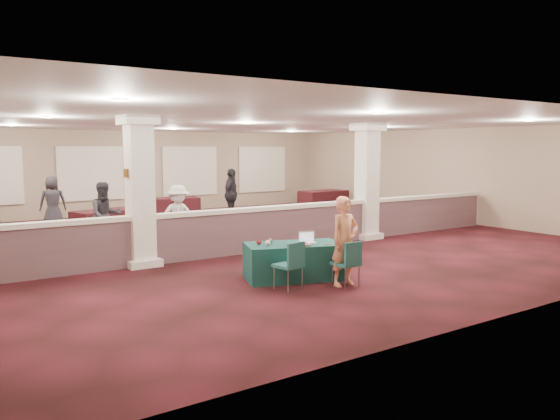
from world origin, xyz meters
TOP-DOWN VIEW (x-y plane):
  - ground at (0.00, 0.00)m, footprint 16.00×16.00m
  - wall_back at (0.00, 8.00)m, footprint 16.00×0.04m
  - wall_front at (0.00, -8.00)m, footprint 16.00×0.04m
  - wall_right at (8.00, 0.00)m, footprint 0.04×16.00m
  - ceiling at (0.00, 0.00)m, footprint 16.00×16.00m
  - partition_wall at (0.00, -1.50)m, footprint 15.60×0.28m
  - column_left at (-3.50, -1.50)m, footprint 0.72×0.72m
  - column_right at (3.00, -1.50)m, footprint 0.72×0.72m
  - sconce_left at (-3.78, -1.50)m, footprint 0.12×0.12m
  - sconce_right at (-3.22, -1.50)m, footprint 0.12×0.12m
  - near_table at (-1.50, -4.30)m, footprint 2.00×1.45m
  - conf_chair_main at (-1.00, -5.34)m, footprint 0.43×0.44m
  - conf_chair_side at (-1.99, -4.93)m, footprint 0.50×0.51m
  - woman at (-1.00, -5.22)m, footprint 0.60×0.40m
  - far_table_front_left at (-2.92, 2.88)m, footprint 2.08×1.41m
  - far_table_front_center at (-0.64, 0.30)m, footprint 1.76×1.17m
  - far_table_front_right at (4.25, 1.05)m, footprint 1.64×0.84m
  - far_table_back_left at (-2.50, 3.20)m, footprint 1.80×1.22m
  - far_table_back_center at (0.36, 5.90)m, footprint 1.91×1.13m
  - far_table_back_right at (6.50, 4.83)m, footprint 2.01×1.07m
  - attendee_a at (-3.52, 1.03)m, footprint 0.83×0.49m
  - attendee_b at (-2.00, 0.00)m, footprint 1.10×0.67m
  - attendee_c at (1.50, 3.58)m, footprint 1.15×1.10m
  - attendee_d at (-3.83, 5.66)m, footprint 0.87×0.56m
  - laptop_base at (-1.25, -4.44)m, footprint 0.37×0.31m
  - laptop_screen at (-1.21, -4.34)m, footprint 0.30×0.11m
  - screen_glow at (-1.21, -4.34)m, footprint 0.27×0.10m
  - knitting at (-1.53, -4.54)m, footprint 0.45×0.39m
  - yarn_cream at (-2.02, -4.22)m, footprint 0.10×0.10m
  - yarn_red at (-2.11, -4.04)m, footprint 0.10×0.10m
  - yarn_grey at (-1.87, -4.05)m, footprint 0.10×0.10m
  - scissors at (-1.00, -4.76)m, footprint 0.12×0.06m

SIDE VIEW (x-z plane):
  - ground at x=0.00m, z-range 0.00..0.00m
  - far_table_front_center at x=-0.64m, z-range 0.00..0.65m
  - far_table_front_right at x=4.25m, z-range 0.00..0.66m
  - far_table_back_left at x=-2.50m, z-range 0.00..0.66m
  - near_table at x=-1.50m, z-range 0.00..0.69m
  - far_table_back_center at x=0.36m, z-range 0.00..0.73m
  - far_table_front_left at x=-2.92m, z-range 0.00..0.77m
  - far_table_back_right at x=6.50m, z-range 0.00..0.80m
  - conf_chair_main at x=-1.00m, z-range 0.08..0.91m
  - conf_chair_side at x=-1.99m, z-range 0.08..0.94m
  - partition_wall at x=0.00m, z-range 0.02..1.12m
  - scissors at x=-1.00m, z-range 0.69..0.71m
  - laptop_base at x=-1.25m, z-range 0.69..0.71m
  - knitting at x=-1.53m, z-range 0.69..0.72m
  - yarn_red at x=-2.11m, z-range 0.69..0.79m
  - yarn_grey at x=-1.87m, z-range 0.69..0.79m
  - yarn_cream at x=-2.02m, z-range 0.69..0.80m
  - screen_glow at x=-1.21m, z-range 0.71..0.89m
  - attendee_b at x=-2.00m, z-range 0.00..1.61m
  - laptop_screen at x=-1.21m, z-range 0.71..0.92m
  - woman at x=-1.00m, z-range 0.00..1.64m
  - attendee_d at x=-3.83m, z-range 0.00..1.65m
  - attendee_a at x=-3.52m, z-range 0.00..1.68m
  - attendee_c at x=1.50m, z-range 0.00..1.84m
  - wall_back at x=0.00m, z-range 0.00..3.20m
  - wall_front at x=0.00m, z-range 0.00..3.20m
  - wall_right at x=8.00m, z-range 0.00..3.20m
  - column_left at x=-3.50m, z-range 0.04..3.24m
  - column_right at x=3.00m, z-range 0.04..3.24m
  - sconce_left at x=-3.78m, z-range 1.91..2.09m
  - sconce_right at x=-3.22m, z-range 1.91..2.09m
  - ceiling at x=0.00m, z-range 3.19..3.21m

